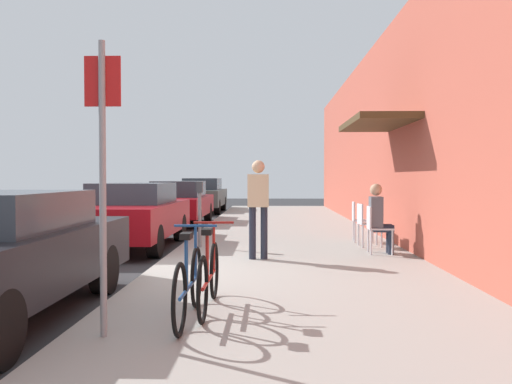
# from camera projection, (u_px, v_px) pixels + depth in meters

# --- Properties ---
(ground_plane) EXTENTS (60.00, 60.00, 0.00)m
(ground_plane) POSITION_uv_depth(u_px,v_px,m) (148.00, 277.00, 8.09)
(ground_plane) COLOR #2D2D30
(sidewalk_slab) EXTENTS (4.50, 32.00, 0.12)m
(sidewalk_slab) POSITION_uv_depth(u_px,v_px,m) (290.00, 254.00, 10.03)
(sidewalk_slab) COLOR #9E9B93
(sidewalk_slab) RESTS_ON ground_plane
(building_facade) EXTENTS (1.40, 32.00, 4.91)m
(building_facade) POSITION_uv_depth(u_px,v_px,m) (418.00, 128.00, 9.90)
(building_facade) COLOR #BC5442
(building_facade) RESTS_ON ground_plane
(parked_car_1) EXTENTS (1.80, 4.40, 1.40)m
(parked_car_1) POSITION_uv_depth(u_px,v_px,m) (133.00, 214.00, 11.37)
(parked_car_1) COLOR maroon
(parked_car_1) RESTS_ON ground_plane
(parked_car_2) EXTENTS (1.80, 4.40, 1.40)m
(parked_car_2) POSITION_uv_depth(u_px,v_px,m) (179.00, 202.00, 17.04)
(parked_car_2) COLOR maroon
(parked_car_2) RESTS_ON ground_plane
(parked_car_3) EXTENTS (1.80, 4.40, 1.49)m
(parked_car_3) POSITION_uv_depth(u_px,v_px,m) (202.00, 195.00, 22.99)
(parked_car_3) COLOR #47514C
(parked_car_3) RESTS_ON ground_plane
(parking_meter) EXTENTS (0.12, 0.10, 1.32)m
(parking_meter) POSITION_uv_depth(u_px,v_px,m) (200.00, 209.00, 10.60)
(parking_meter) COLOR slate
(parking_meter) RESTS_ON sidewalk_slab
(street_sign) EXTENTS (0.32, 0.06, 2.60)m
(street_sign) POSITION_uv_depth(u_px,v_px,m) (103.00, 165.00, 4.63)
(street_sign) COLOR gray
(street_sign) RESTS_ON sidewalk_slab
(bicycle_0) EXTENTS (0.46, 1.71, 0.90)m
(bicycle_0) POSITION_uv_depth(u_px,v_px,m) (209.00, 276.00, 5.58)
(bicycle_0) COLOR black
(bicycle_0) RESTS_ON sidewalk_slab
(bicycle_1) EXTENTS (0.46, 1.71, 0.90)m
(bicycle_1) POSITION_uv_depth(u_px,v_px,m) (189.00, 284.00, 5.18)
(bicycle_1) COLOR black
(bicycle_1) RESTS_ON sidewalk_slab
(cafe_chair_0) EXTENTS (0.46, 0.46, 0.87)m
(cafe_chair_0) POSITION_uv_depth(u_px,v_px,m) (376.00, 226.00, 9.74)
(cafe_chair_0) COLOR silver
(cafe_chair_0) RESTS_ON sidewalk_slab
(seated_patron_0) EXTENTS (0.44, 0.37, 1.29)m
(seated_patron_0) POSITION_uv_depth(u_px,v_px,m) (379.00, 216.00, 9.73)
(seated_patron_0) COLOR #232838
(seated_patron_0) RESTS_ON sidewalk_slab
(cafe_chair_1) EXTENTS (0.46, 0.46, 0.87)m
(cafe_chair_1) POSITION_uv_depth(u_px,v_px,m) (366.00, 222.00, 10.73)
(cafe_chair_1) COLOR silver
(cafe_chair_1) RESTS_ON sidewalk_slab
(cafe_chair_2) EXTENTS (0.47, 0.47, 0.87)m
(cafe_chair_2) POSITION_uv_depth(u_px,v_px,m) (359.00, 219.00, 11.56)
(cafe_chair_2) COLOR silver
(cafe_chair_2) RESTS_ON sidewalk_slab
(pedestrian_standing) EXTENTS (0.36, 0.22, 1.70)m
(pedestrian_standing) POSITION_uv_depth(u_px,v_px,m) (258.00, 201.00, 9.05)
(pedestrian_standing) COLOR #232838
(pedestrian_standing) RESTS_ON sidewalk_slab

